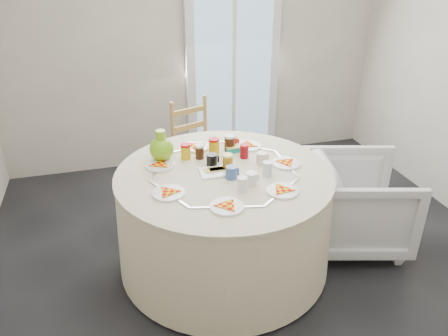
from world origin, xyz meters
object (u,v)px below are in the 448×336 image
object	(u,v)px
wooden_chair	(199,148)
armchair	(357,199)
table	(224,220)
green_pitcher	(161,147)

from	to	relation	value
wooden_chair	armchair	size ratio (longest dim) A/B	1.17
table	wooden_chair	distance (m)	1.08
armchair	green_pitcher	size ratio (longest dim) A/B	3.45
table	green_pitcher	world-z (taller)	green_pitcher
table	armchair	bearing A→B (deg)	-1.60
table	armchair	world-z (taller)	armchair
green_pitcher	table	bearing A→B (deg)	-39.70
table	green_pitcher	size ratio (longest dim) A/B	6.84
table	armchair	xyz separation A→B (m)	(1.08, -0.03, 0.02)
table	wooden_chair	world-z (taller)	wooden_chair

